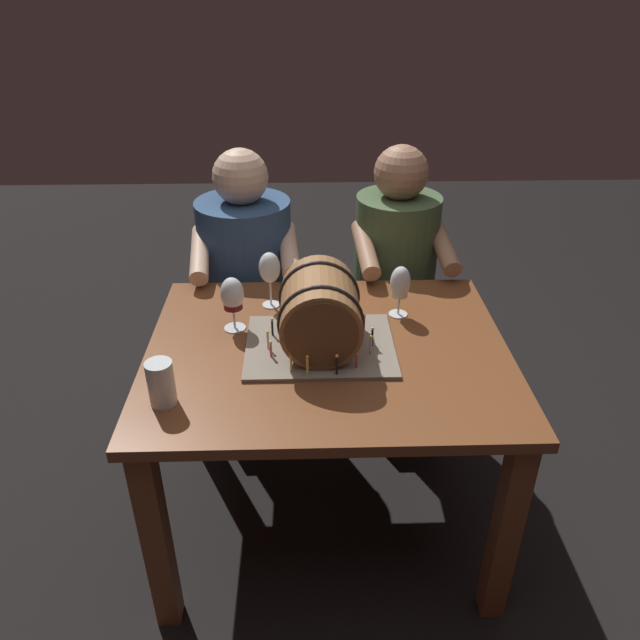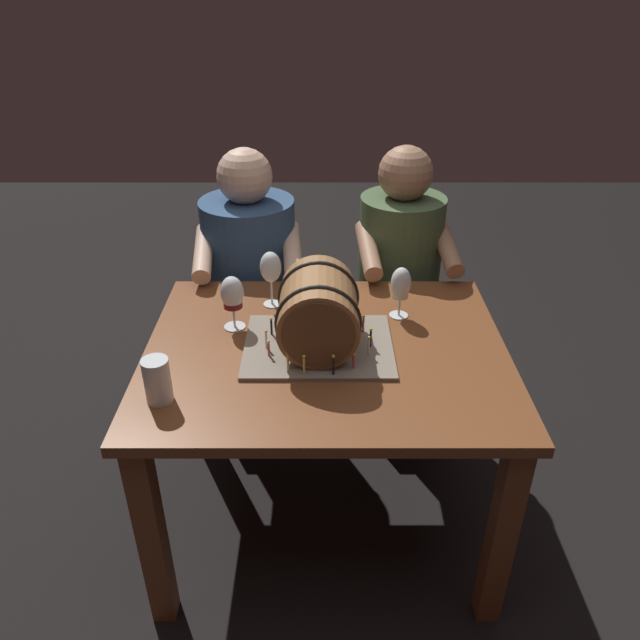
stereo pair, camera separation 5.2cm
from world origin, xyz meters
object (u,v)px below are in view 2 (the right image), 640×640
at_px(dining_table, 327,378).
at_px(wine_glass_white, 402,286).
at_px(wine_glass_empty, 272,268).
at_px(beer_pint, 159,382).
at_px(barrel_cake, 320,314).
at_px(person_seated_left, 254,293).
at_px(person_seated_right, 399,297).
at_px(wine_glass_red, 234,295).

relative_size(dining_table, wine_glass_white, 6.27).
height_order(wine_glass_empty, beer_pint, wine_glass_empty).
height_order(barrel_cake, wine_glass_empty, barrel_cake).
height_order(person_seated_left, person_seated_right, person_seated_right).
distance_m(wine_glass_empty, person_seated_right, 0.72).
bearing_deg(wine_glass_empty, beer_pint, -116.51).
bearing_deg(person_seated_left, beer_pint, -98.98).
bearing_deg(wine_glass_red, barrel_cake, -24.25).
bearing_deg(beer_pint, person_seated_left, 81.02).
xyz_separation_m(dining_table, wine_glass_white, (0.25, 0.20, 0.23)).
xyz_separation_m(barrel_cake, beer_pint, (-0.43, -0.26, -0.06)).
distance_m(wine_glass_white, person_seated_right, 0.58).
relative_size(person_seated_left, person_seated_right, 0.99).
distance_m(dining_table, person_seated_right, 0.75).
relative_size(wine_glass_empty, wine_glass_red, 1.09).
bearing_deg(person_seated_right, wine_glass_empty, -140.54).
bearing_deg(wine_glass_empty, barrel_cake, -59.68).
relative_size(barrel_cake, person_seated_left, 0.39).
bearing_deg(wine_glass_red, wine_glass_white, 7.84).
bearing_deg(barrel_cake, wine_glass_empty, 120.32).
bearing_deg(beer_pint, dining_table, 30.03).
bearing_deg(wine_glass_empty, wine_glass_white, -10.31).
relative_size(wine_glass_empty, person_seated_left, 0.17).
bearing_deg(person_seated_right, person_seated_left, 179.97).
relative_size(beer_pint, person_seated_left, 0.11).
bearing_deg(person_seated_left, dining_table, -65.85).
xyz_separation_m(wine_glass_red, wine_glass_white, (0.55, 0.08, -0.00)).
xyz_separation_m(dining_table, wine_glass_red, (-0.30, 0.12, 0.24)).
bearing_deg(wine_glass_white, dining_table, -141.38).
bearing_deg(dining_table, wine_glass_white, 38.62).
xyz_separation_m(barrel_cake, wine_glass_red, (-0.28, 0.12, -0.00)).
xyz_separation_m(wine_glass_empty, beer_pint, (-0.27, -0.54, -0.08)).
distance_m(barrel_cake, beer_pint, 0.51).
relative_size(wine_glass_red, beer_pint, 1.41).
bearing_deg(beer_pint, wine_glass_white, 33.25).
height_order(barrel_cake, person_seated_left, person_seated_left).
xyz_separation_m(barrel_cake, wine_glass_white, (0.27, 0.20, -0.00)).
bearing_deg(wine_glass_empty, wine_glass_red, -126.08).
bearing_deg(wine_glass_white, barrel_cake, -143.74).
bearing_deg(dining_table, person_seated_right, 65.80).
relative_size(wine_glass_empty, person_seated_right, 0.17).
relative_size(wine_glass_red, wine_glass_white, 1.03).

